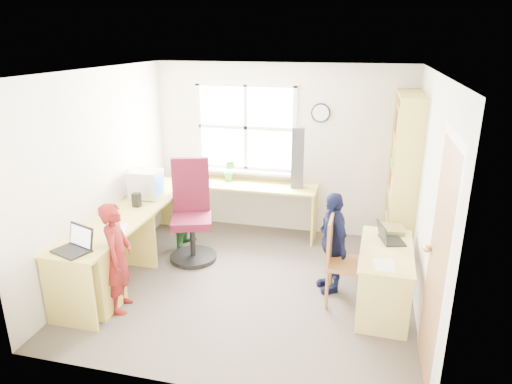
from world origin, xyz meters
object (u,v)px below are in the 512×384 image
Objects in this scene: swivel_chair at (192,217)px; person_green at (189,205)px; l_desk at (133,247)px; right_desk at (385,265)px; wooden_chair at (340,258)px; laptop_right at (388,237)px; bookshelf at (402,182)px; person_red at (118,258)px; crt_monitor at (146,184)px; person_navy at (332,242)px; laptop_left at (75,245)px; cd_tower at (298,158)px; potted_plant at (229,171)px.

swivel_chair is 1.11× the size of person_green.
right_desk is (2.77, 0.19, 0.02)m from l_desk.
l_desk is 3.09× the size of wooden_chair.
laptop_right is (0.48, 0.22, 0.19)m from wooden_chair.
bookshelf is 3.49m from person_red.
person_navy is (2.42, -0.42, -0.36)m from crt_monitor.
swivel_chair reaches higher than right_desk.
person_red is (0.30, 0.23, -0.21)m from laptop_left.
right_desk is 3.12m from laptop_left.
laptop_right is at bearing 63.91° from person_navy.
cd_tower is 1.60m from person_green.
person_red is at bearing -131.54° from cd_tower.
bookshelf is 3.85m from laptop_left.
wooden_chair is 1.83m from cd_tower.
swivel_chair reaches higher than person_red.
potted_plant is 0.27× the size of person_navy.
l_desk reaches higher than right_desk.
right_desk is at bearing 2.99° from wooden_chair.
crt_monitor is 1.09× the size of laptop_right.
bookshelf is at bearing -88.97° from person_green.
cd_tower is 2.75m from person_red.
laptop_right is at bearing 88.32° from right_desk.
wooden_chair is at bearing 4.42° from l_desk.
person_green is at bearing 57.42° from laptop_right.
cd_tower is 0.72× the size of person_green.
right_desk is 2.45m from swivel_chair.
potted_plant is (-2.17, 1.37, 0.20)m from laptop_right.
wooden_chair is (2.31, 0.18, 0.06)m from l_desk.
laptop_left is at bearing -130.24° from swivel_chair.
cd_tower reaches higher than wooden_chair.
laptop_right reaches higher than right_desk.
laptop_left is (-3.15, -2.20, -0.20)m from bookshelf.
person_navy is at bearing 115.11° from wooden_chair.
crt_monitor is 0.93× the size of laptop_left.
person_green is (0.12, 1.64, -0.01)m from person_red.
person_navy is (-0.57, 0.22, 0.10)m from right_desk.
crt_monitor is at bearing 166.57° from wooden_chair.
laptop_right is 0.31× the size of person_navy.
wooden_chair is 2.67× the size of laptop_right.
wooden_chair is at bearing -176.29° from right_desk.
bookshelf is 3.24m from crt_monitor.
crt_monitor is at bearing 104.82° from l_desk.
l_desk is 2.78m from right_desk.
potted_plant is 0.26× the size of person_red.
potted_plant is at bearing 71.01° from l_desk.
crt_monitor is (-2.53, 0.66, 0.42)m from wooden_chair.
swivel_chair is (-2.56, -0.66, -0.45)m from bookshelf.
bookshelf is (0.19, 1.28, 0.52)m from right_desk.
laptop_left is 0.50× the size of cd_tower.
crt_monitor is (-0.22, 0.84, 0.48)m from l_desk.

